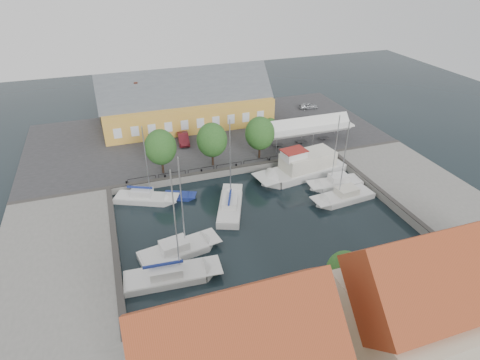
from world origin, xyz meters
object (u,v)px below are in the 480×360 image
(west_boat_c, at_px, (178,251))
(launch_nw, at_px, (179,197))
(east_boat_a, at_px, (336,184))
(east_boat_b, at_px, (344,198))
(trawler, at_px, (303,168))
(tent_canopy, at_px, (308,127))
(west_boat_a, at_px, (145,199))
(car_red, at_px, (183,139))
(warehouse, at_px, (183,105))
(launch_sw, at_px, (158,320))
(west_boat_d, at_px, (171,277))
(center_sailboat, at_px, (230,207))
(car_silver, at_px, (308,106))

(west_boat_c, distance_m, launch_nw, 10.81)
(east_boat_a, bearing_deg, east_boat_b, -103.49)
(trawler, bearing_deg, tent_canopy, 59.84)
(west_boat_a, bearing_deg, car_red, 59.66)
(warehouse, distance_m, launch_sw, 42.00)
(warehouse, bearing_deg, launch_nw, -103.91)
(car_red, relative_size, east_boat_b, 0.40)
(trawler, xyz_separation_m, east_boat_a, (2.76, -4.22, -0.75))
(warehouse, bearing_deg, launch_sw, -105.19)
(west_boat_a, distance_m, launch_nw, 4.24)
(west_boat_a, height_order, west_boat_d, west_boat_d)
(car_red, distance_m, launch_sw, 33.91)
(car_red, bearing_deg, center_sailboat, -78.61)
(east_boat_a, relative_size, launch_sw, 2.03)
(car_silver, relative_size, car_red, 0.77)
(center_sailboat, distance_m, west_boat_c, 9.58)
(tent_canopy, bearing_deg, launch_nw, -160.51)
(car_red, height_order, launch_nw, car_red)
(warehouse, xyz_separation_m, east_boat_b, (14.25, -28.78, -4.17))
(car_silver, bearing_deg, launch_nw, 130.09)
(tent_canopy, bearing_deg, west_boat_d, -139.53)
(tent_canopy, distance_m, launch_sw, 38.36)
(east_boat_a, xyz_separation_m, launch_sw, (-25.98, -14.81, -0.17))
(warehouse, bearing_deg, car_silver, -0.40)
(center_sailboat, bearing_deg, east_boat_b, -9.75)
(east_boat_a, height_order, launch_sw, east_boat_a)
(center_sailboat, height_order, east_boat_b, center_sailboat)
(east_boat_b, height_order, launch_nw, east_boat_b)
(warehouse, distance_m, car_silver, 24.02)
(center_sailboat, xyz_separation_m, trawler, (12.28, 5.05, 0.65))
(west_boat_d, bearing_deg, center_sailboat, 46.15)
(west_boat_d, bearing_deg, car_red, 75.55)
(east_boat_a, height_order, west_boat_c, west_boat_c)
(launch_sw, xyz_separation_m, launch_nw, (5.59, 18.69, -0.00))
(west_boat_c, distance_m, west_boat_d, 3.75)
(east_boat_b, height_order, west_boat_c, west_boat_c)
(east_boat_b, distance_m, launch_sw, 27.71)
(car_silver, distance_m, launch_sw, 53.16)
(center_sailboat, distance_m, trawler, 13.29)
(tent_canopy, bearing_deg, car_red, 161.52)
(trawler, bearing_deg, east_boat_b, -75.26)
(car_silver, relative_size, west_boat_d, 0.28)
(warehouse, xyz_separation_m, launch_sw, (-10.95, -40.32, -4.34))
(center_sailboat, xyz_separation_m, east_boat_a, (15.03, 0.82, -0.10))
(car_silver, distance_m, east_boat_b, 30.21)
(warehouse, distance_m, launch_nw, 22.70)
(trawler, relative_size, east_boat_b, 1.23)
(east_boat_b, bearing_deg, east_boat_a, 76.51)
(launch_sw, bearing_deg, west_boat_c, 67.46)
(car_silver, xyz_separation_m, west_boat_a, (-33.40, -20.84, -1.32))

